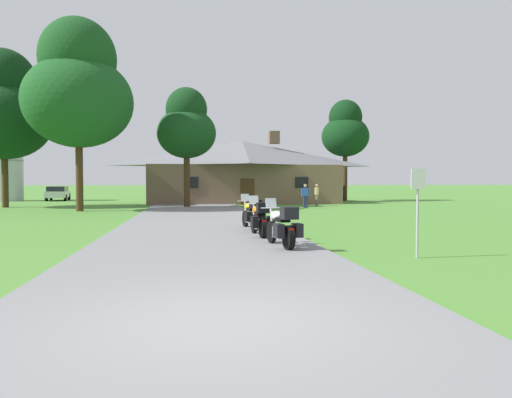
# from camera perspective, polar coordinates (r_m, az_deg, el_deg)

# --- Properties ---
(ground_plane) EXTENTS (500.00, 500.00, 0.00)m
(ground_plane) POSITION_cam_1_polar(r_m,az_deg,el_deg) (26.03, -7.10, -1.98)
(ground_plane) COLOR #4C8433
(asphalt_driveway) EXTENTS (6.40, 80.00, 0.06)m
(asphalt_driveway) POSITION_cam_1_polar(r_m,az_deg,el_deg) (24.04, -7.04, -2.25)
(asphalt_driveway) COLOR slate
(asphalt_driveway) RESTS_ON ground
(motorcycle_white_nearest_to_camera) EXTENTS (0.91, 2.08, 1.30)m
(motorcycle_white_nearest_to_camera) POSITION_cam_1_polar(r_m,az_deg,el_deg) (12.85, 3.22, -3.39)
(motorcycle_white_nearest_to_camera) COLOR black
(motorcycle_white_nearest_to_camera) RESTS_ON asphalt_driveway
(motorcycle_orange_second_in_row) EXTENTS (0.79, 2.08, 1.30)m
(motorcycle_orange_second_in_row) POSITION_cam_1_polar(r_m,az_deg,el_deg) (15.42, 0.47, -2.48)
(motorcycle_orange_second_in_row) COLOR black
(motorcycle_orange_second_in_row) RESTS_ON asphalt_driveway
(motorcycle_yellow_farthest_in_row) EXTENTS (0.90, 2.08, 1.30)m
(motorcycle_yellow_farthest_in_row) POSITION_cam_1_polar(r_m,az_deg,el_deg) (17.82, -0.50, -1.87)
(motorcycle_yellow_farthest_in_row) COLOR black
(motorcycle_yellow_farthest_in_row) RESTS_ON asphalt_driveway
(stone_lodge) EXTENTS (16.93, 8.35, 6.35)m
(stone_lodge) POSITION_cam_1_polar(r_m,az_deg,el_deg) (42.07, -1.68, 3.39)
(stone_lodge) COLOR brown
(stone_lodge) RESTS_ON ground
(bystander_tan_shirt_near_lodge) EXTENTS (0.27, 0.54, 1.67)m
(bystander_tan_shirt_near_lodge) POSITION_cam_1_polar(r_m,az_deg,el_deg) (36.50, 7.32, 0.63)
(bystander_tan_shirt_near_lodge) COLOR #75664C
(bystander_tan_shirt_near_lodge) RESTS_ON ground
(bystander_blue_shirt_beside_signpost) EXTENTS (0.55, 0.24, 1.69)m
(bystander_blue_shirt_beside_signpost) POSITION_cam_1_polar(r_m,az_deg,el_deg) (33.10, 5.95, 0.53)
(bystander_blue_shirt_beside_signpost) COLOR navy
(bystander_blue_shirt_beside_signpost) RESTS_ON ground
(metal_signpost_roadside) EXTENTS (0.36, 0.06, 2.14)m
(metal_signpost_roadside) POSITION_cam_1_polar(r_m,az_deg,el_deg) (11.96, 18.86, -0.33)
(metal_signpost_roadside) COLOR #9EA0A5
(metal_signpost_roadside) RESTS_ON ground
(tree_left_near) EXTENTS (6.69, 6.69, 12.00)m
(tree_left_near) POSITION_cam_1_polar(r_m,az_deg,el_deg) (32.16, -20.58, 12.28)
(tree_left_near) COLOR #422D19
(tree_left_near) RESTS_ON ground
(tree_by_lodge_front) EXTENTS (4.20, 4.20, 8.57)m
(tree_by_lodge_front) POSITION_cam_1_polar(r_m,az_deg,el_deg) (34.57, -8.35, 8.61)
(tree_by_lodge_front) COLOR #422D19
(tree_by_lodge_front) RESTS_ON ground
(tree_right_of_lodge) EXTENTS (4.53, 4.53, 9.71)m
(tree_right_of_lodge) POSITION_cam_1_polar(r_m,az_deg,el_deg) (46.72, 10.69, 8.02)
(tree_right_of_lodge) COLOR #422D19
(tree_right_of_lodge) RESTS_ON ground
(tree_left_far) EXTENTS (6.54, 6.54, 11.30)m
(tree_left_far) POSITION_cam_1_polar(r_m,az_deg,el_deg) (38.77, -28.06, 9.50)
(tree_left_far) COLOR #422D19
(tree_left_far) RESTS_ON ground
(metal_silo_distant) EXTENTS (3.06, 3.06, 8.50)m
(metal_silo_distant) POSITION_cam_1_polar(r_m,az_deg,el_deg) (51.63, -27.82, 4.52)
(metal_silo_distant) COLOR #B2B7BC
(metal_silo_distant) RESTS_ON ground
(parked_white_suv_far_left) EXTENTS (2.40, 4.79, 1.40)m
(parked_white_suv_far_left) POSITION_cam_1_polar(r_m,az_deg,el_deg) (50.52, -22.71, 0.71)
(parked_white_suv_far_left) COLOR silver
(parked_white_suv_far_left) RESTS_ON ground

